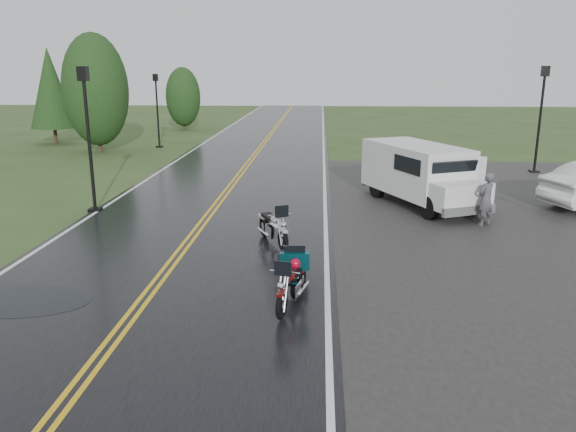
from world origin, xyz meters
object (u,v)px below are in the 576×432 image
(lamp_post_near_left, at_px, (89,140))
(van_white, at_px, (431,187))
(lamp_post_far_left, at_px, (157,111))
(lamp_post_far_right, at_px, (540,120))
(motorcycle_red, at_px, (282,294))
(motorcycle_silver, at_px, (283,232))
(motorcycle_teal, at_px, (295,276))
(person_at_van, at_px, (486,200))

(lamp_post_near_left, bearing_deg, van_white, -2.36)
(lamp_post_far_left, bearing_deg, lamp_post_near_left, -81.89)
(lamp_post_far_right, bearing_deg, lamp_post_near_left, -154.72)
(lamp_post_far_left, bearing_deg, motorcycle_red, -69.03)
(motorcycle_silver, bearing_deg, lamp_post_far_left, 89.61)
(van_white, xyz_separation_m, lamp_post_near_left, (-11.01, 0.45, 1.32))
(motorcycle_red, height_order, lamp_post_far_left, lamp_post_far_left)
(lamp_post_far_left, distance_m, lamp_post_far_right, 20.95)
(lamp_post_far_right, bearing_deg, motorcycle_teal, -124.02)
(motorcycle_silver, bearing_deg, van_white, 14.75)
(motorcycle_red, bearing_deg, motorcycle_teal, 91.61)
(motorcycle_teal, bearing_deg, van_white, 57.35)
(person_at_van, bearing_deg, lamp_post_far_right, -156.21)
(person_at_van, bearing_deg, van_white, -59.27)
(motorcycle_teal, xyz_separation_m, lamp_post_far_left, (-9.27, 22.68, 1.63))
(motorcycle_silver, height_order, lamp_post_near_left, lamp_post_near_left)
(motorcycle_red, height_order, motorcycle_teal, motorcycle_teal)
(van_white, relative_size, lamp_post_near_left, 1.14)
(person_at_van, xyz_separation_m, lamp_post_near_left, (-12.57, 1.04, 1.58))
(van_white, distance_m, lamp_post_far_left, 20.82)
(motorcycle_teal, bearing_deg, motorcycle_red, -103.33)
(motorcycle_red, relative_size, lamp_post_far_right, 0.39)
(lamp_post_far_left, xyz_separation_m, lamp_post_far_right, (19.60, -7.37, 0.22))
(motorcycle_silver, distance_m, lamp_post_near_left, 7.96)
(motorcycle_red, xyz_separation_m, motorcycle_silver, (-0.24, 4.02, 0.04))
(van_white, height_order, lamp_post_near_left, lamp_post_near_left)
(van_white, xyz_separation_m, lamp_post_far_right, (6.38, 8.66, 1.34))
(person_at_van, relative_size, lamp_post_far_right, 0.34)
(motorcycle_silver, distance_m, person_at_van, 6.69)
(motorcycle_silver, relative_size, lamp_post_far_left, 0.46)
(motorcycle_silver, bearing_deg, motorcycle_red, -111.15)
(motorcycle_silver, xyz_separation_m, person_at_van, (5.96, 3.02, 0.21))
(motorcycle_teal, distance_m, lamp_post_near_left, 10.17)
(motorcycle_silver, xyz_separation_m, lamp_post_far_right, (10.78, 12.27, 1.81))
(motorcycle_teal, distance_m, van_white, 7.76)
(person_at_van, relative_size, lamp_post_far_left, 0.37)
(lamp_post_near_left, bearing_deg, motorcycle_silver, -31.58)
(motorcycle_silver, distance_m, lamp_post_far_left, 21.59)
(motorcycle_red, xyz_separation_m, person_at_van, (5.72, 7.04, 0.25))
(lamp_post_far_right, bearing_deg, van_white, -126.35)
(motorcycle_teal, xyz_separation_m, lamp_post_near_left, (-7.05, 7.10, 1.83))
(van_white, bearing_deg, motorcycle_red, -142.66)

